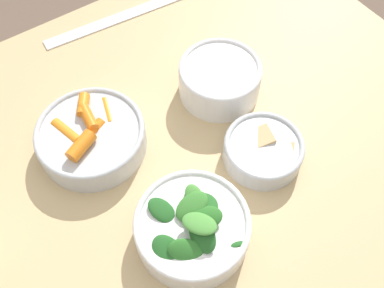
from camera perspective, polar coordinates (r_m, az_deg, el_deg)
dining_table at (r=0.81m, az=-2.67°, el=-8.89°), size 1.20×0.97×0.72m
bowl_carrots at (r=0.75m, az=-13.29°, el=0.99°), size 0.19×0.19×0.07m
bowl_greens at (r=0.65m, az=0.07°, el=-11.06°), size 0.18×0.18×0.08m
bowl_beans_hotdog at (r=0.80m, az=3.70°, el=8.53°), size 0.15×0.15×0.07m
bowl_cookies at (r=0.73m, az=9.50°, el=-0.72°), size 0.14×0.14×0.04m
ruler at (r=0.98m, az=-9.89°, el=16.15°), size 0.33×0.06×0.00m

